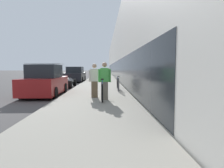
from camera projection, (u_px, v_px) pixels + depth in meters
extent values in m
cube|color=gray|center=(102.00, 79.00, 27.44)|extent=(3.60, 70.00, 0.14)
cube|color=silver|center=(141.00, 56.00, 35.35)|extent=(10.00, 70.00, 7.31)
cube|color=#1E2328|center=(113.00, 69.00, 35.38)|extent=(0.10, 63.00, 2.20)
torus|color=black|center=(103.00, 88.00, 10.25)|extent=(0.06, 0.76, 0.76)
torus|color=black|center=(102.00, 93.00, 8.07)|extent=(0.06, 0.76, 0.76)
cylinder|color=#2D56A8|center=(103.00, 85.00, 9.15)|extent=(0.04, 1.86, 0.04)
cylinder|color=#2D56A8|center=(102.00, 88.00, 8.72)|extent=(0.04, 1.10, 0.35)
cylinder|color=#2D56A8|center=(102.00, 83.00, 8.43)|extent=(0.03, 0.03, 0.31)
cube|color=black|center=(102.00, 79.00, 8.42)|extent=(0.11, 0.22, 0.05)
cylinder|color=#2D56A8|center=(103.00, 80.00, 10.05)|extent=(0.03, 0.03, 0.33)
cylinder|color=silver|center=(103.00, 77.00, 10.03)|extent=(0.52, 0.03, 0.03)
cube|color=#756B5B|center=(105.00, 91.00, 8.77)|extent=(0.30, 0.22, 0.79)
cube|color=#4CB74C|center=(105.00, 75.00, 8.72)|extent=(0.37, 0.22, 0.60)
cylinder|color=#4CB74C|center=(99.00, 76.00, 8.71)|extent=(0.09, 0.09, 0.57)
cylinder|color=#4CB74C|center=(110.00, 76.00, 8.73)|extent=(0.09, 0.09, 0.57)
sphere|color=tan|center=(105.00, 65.00, 8.68)|extent=(0.22, 0.22, 0.22)
cube|color=brown|center=(95.00, 89.00, 9.45)|extent=(0.29, 0.21, 0.77)
cube|color=beige|center=(94.00, 75.00, 9.39)|extent=(0.36, 0.21, 0.59)
cylinder|color=beige|center=(90.00, 76.00, 9.39)|extent=(0.09, 0.09, 0.55)
cylinder|color=beige|center=(99.00, 76.00, 9.40)|extent=(0.09, 0.09, 0.55)
sphere|color=tan|center=(94.00, 66.00, 9.36)|extent=(0.21, 0.21, 0.21)
cylinder|color=#4C4C51|center=(119.00, 85.00, 11.44)|extent=(0.05, 0.05, 0.82)
cylinder|color=#4C4C51|center=(118.00, 84.00, 11.99)|extent=(0.05, 0.05, 0.82)
cylinder|color=#4C4C51|center=(118.00, 78.00, 11.68)|extent=(0.05, 0.55, 0.05)
torus|color=black|center=(117.00, 83.00, 13.56)|extent=(0.06, 0.69, 0.69)
torus|color=black|center=(118.00, 85.00, 12.53)|extent=(0.06, 0.69, 0.69)
cylinder|color=#2D56A8|center=(118.00, 81.00, 13.03)|extent=(0.04, 0.88, 0.04)
cylinder|color=#2D56A8|center=(118.00, 82.00, 12.83)|extent=(0.04, 0.53, 0.32)
cylinder|color=#2D56A8|center=(118.00, 79.00, 12.69)|extent=(0.03, 0.03, 0.29)
cube|color=black|center=(118.00, 77.00, 12.68)|extent=(0.11, 0.22, 0.05)
cylinder|color=#2D56A8|center=(118.00, 78.00, 13.45)|extent=(0.03, 0.03, 0.30)
cylinder|color=silver|center=(118.00, 76.00, 13.44)|extent=(0.52, 0.03, 0.03)
cube|color=maroon|center=(45.00, 85.00, 11.01)|extent=(1.75, 4.01, 0.86)
cube|color=#1E2328|center=(45.00, 71.00, 10.94)|extent=(1.50, 2.01, 0.70)
cylinder|color=silver|center=(47.00, 64.00, 11.35)|extent=(1.87, 0.04, 0.04)
cylinder|color=silver|center=(42.00, 64.00, 10.47)|extent=(1.87, 0.04, 0.04)
cylinder|color=black|center=(38.00, 88.00, 12.20)|extent=(0.22, 0.60, 0.60)
cylinder|color=black|center=(64.00, 88.00, 12.25)|extent=(0.22, 0.60, 0.60)
cylinder|color=black|center=(21.00, 93.00, 9.80)|extent=(0.22, 0.60, 0.60)
cylinder|color=black|center=(55.00, 93.00, 9.86)|extent=(0.22, 0.60, 0.60)
ellipsoid|color=black|center=(63.00, 82.00, 15.80)|extent=(1.57, 3.97, 0.64)
cube|color=#1E2328|center=(64.00, 76.00, 16.26)|extent=(1.10, 0.04, 0.26)
cylinder|color=black|center=(58.00, 82.00, 16.94)|extent=(0.22, 0.60, 0.60)
cylinder|color=black|center=(75.00, 82.00, 16.99)|extent=(0.22, 0.60, 0.60)
cylinder|color=black|center=(50.00, 85.00, 14.64)|extent=(0.22, 0.60, 0.60)
cylinder|color=black|center=(70.00, 85.00, 14.69)|extent=(0.22, 0.60, 0.60)
cube|color=black|center=(75.00, 76.00, 22.26)|extent=(1.90, 4.75, 0.84)
cube|color=#1E2328|center=(75.00, 70.00, 22.20)|extent=(1.63, 2.37, 0.66)
cylinder|color=black|center=(70.00, 78.00, 23.67)|extent=(0.22, 0.60, 0.60)
cylinder|color=black|center=(85.00, 78.00, 23.73)|extent=(0.22, 0.60, 0.60)
cylinder|color=black|center=(65.00, 80.00, 20.83)|extent=(0.22, 0.60, 0.60)
cylinder|color=black|center=(82.00, 80.00, 20.89)|extent=(0.22, 0.60, 0.60)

